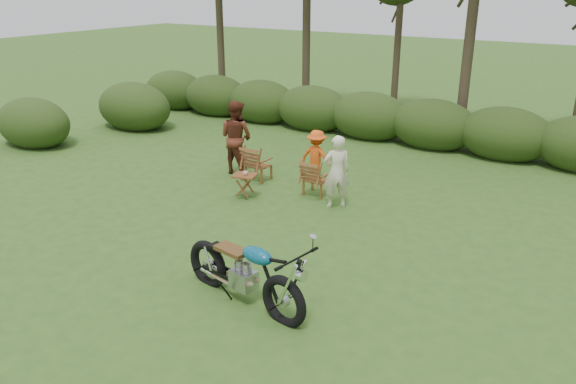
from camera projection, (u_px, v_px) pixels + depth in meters
The scene contains 10 objects.
ground at pixel (254, 275), 9.30m from camera, with size 80.00×80.00×0.00m, color #2C4F1A.
tree_line at pixel (470, 9), 15.41m from camera, with size 22.52×11.62×8.14m.
motorcycle at pixel (244, 301), 8.58m from camera, with size 2.31×0.88×1.32m, color #0D84B5, non-canonical shape.
lawn_chair_right at pixel (316, 195), 12.76m from camera, with size 0.58×0.58×0.85m, color brown, non-canonical shape.
lawn_chair_left at pixel (259, 180), 13.70m from camera, with size 0.60×0.60×0.88m, color brown, non-canonical shape.
side_table at pixel (245, 186), 12.51m from camera, with size 0.52×0.44×0.54m, color #5D2D17, non-canonical shape.
cup at pixel (246, 173), 12.38m from camera, with size 0.11×0.11×0.09m, color beige.
adult_a at pixel (335, 206), 12.11m from camera, with size 0.58×0.38×1.59m, color beige.
adult_b at pixel (237, 172), 14.23m from camera, with size 0.90×0.70×1.84m, color #5B281A.
child at pixel (316, 182), 13.53m from camera, with size 0.84×0.48×1.29m, color #E95315.
Camera 1 is at (4.81, -6.65, 4.62)m, focal length 35.00 mm.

